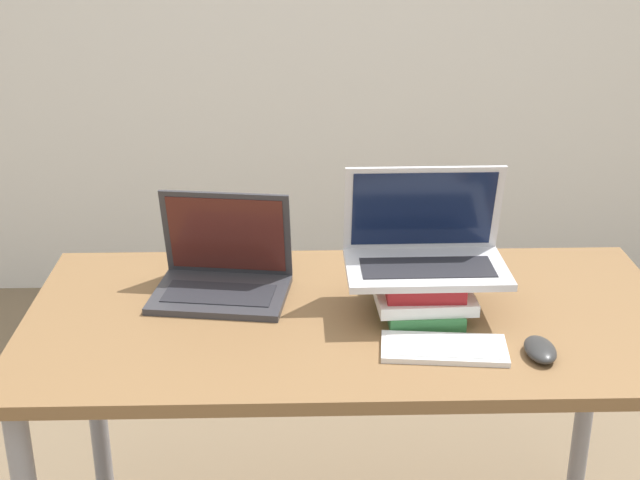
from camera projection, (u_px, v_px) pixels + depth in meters
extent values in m
cube|color=brown|center=(352.00, 319.00, 2.02)|extent=(1.47, 0.73, 0.03)
cylinder|color=gray|center=(95.00, 392.00, 2.42)|extent=(0.05, 0.05, 0.72)
cylinder|color=gray|center=(588.00, 385.00, 2.46)|extent=(0.05, 0.05, 0.72)
cube|color=#333338|center=(220.00, 294.00, 2.08)|extent=(0.34, 0.27, 0.02)
cube|color=#232328|center=(219.00, 293.00, 2.07)|extent=(0.27, 0.15, 0.00)
cube|color=#333338|center=(227.00, 233.00, 2.12)|extent=(0.31, 0.09, 0.22)
cube|color=#4C1E19|center=(226.00, 235.00, 2.12)|extent=(0.28, 0.08, 0.19)
cube|color=#33753D|center=(422.00, 305.00, 2.02)|extent=(0.16, 0.22, 0.03)
cube|color=white|center=(421.00, 290.00, 2.02)|extent=(0.23, 0.24, 0.03)
cube|color=maroon|center=(421.00, 276.00, 2.01)|extent=(0.17, 0.22, 0.04)
cube|color=silver|center=(426.00, 269.00, 1.98)|extent=(0.36, 0.22, 0.02)
cube|color=#232328|center=(427.00, 267.00, 1.96)|extent=(0.29, 0.12, 0.00)
cube|color=silver|center=(423.00, 208.00, 2.01)|extent=(0.36, 0.06, 0.21)
cube|color=#0F1938|center=(423.00, 209.00, 2.01)|extent=(0.32, 0.05, 0.19)
cube|color=white|center=(444.00, 348.00, 1.85)|extent=(0.27, 0.15, 0.01)
cube|color=silver|center=(444.00, 346.00, 1.85)|extent=(0.25, 0.12, 0.00)
ellipsoid|color=#2D2D2D|center=(540.00, 350.00, 1.83)|extent=(0.06, 0.11, 0.03)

